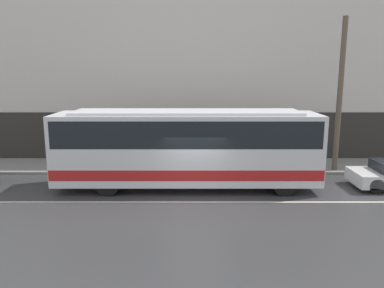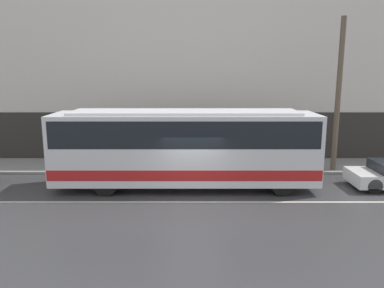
{
  "view_description": "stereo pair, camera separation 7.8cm",
  "coord_description": "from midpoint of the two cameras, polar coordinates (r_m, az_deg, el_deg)",
  "views": [
    {
      "loc": [
        -0.11,
        -14.14,
        5.15
      ],
      "look_at": [
        -0.06,
        1.88,
        1.99
      ],
      "focal_mm": 35.0,
      "sensor_mm": 36.0,
      "label": 1
    },
    {
      "loc": [
        -0.03,
        -14.14,
        5.15
      ],
      "look_at": [
        -0.06,
        1.88,
        1.99
      ],
      "focal_mm": 35.0,
      "sensor_mm": 36.0,
      "label": 2
    }
  ],
  "objects": [
    {
      "name": "sidewalk",
      "position": [
        20.33,
        0.02,
        -3.32
      ],
      "size": [
        60.0,
        3.08,
        0.13
      ],
      "color": "gray",
      "rests_on": "ground_plane"
    },
    {
      "name": "utility_pole_near",
      "position": [
        20.01,
        21.3,
        6.86
      ],
      "size": [
        0.26,
        0.26,
        7.57
      ],
      "color": "brown",
      "rests_on": "sidewalk"
    },
    {
      "name": "building_facade",
      "position": [
        21.37,
        0.0,
        13.26
      ],
      "size": [
        60.0,
        0.35,
        12.27
      ],
      "color": "silver",
      "rests_on": "ground_plane"
    },
    {
      "name": "ground_plane",
      "position": [
        15.05,
        0.09,
        -8.84
      ],
      "size": [
        60.0,
        60.0,
        0.0
      ],
      "primitive_type": "plane",
      "color": "#38383A"
    },
    {
      "name": "lane_stripe",
      "position": [
        15.05,
        0.09,
        -8.83
      ],
      "size": [
        54.0,
        0.14,
        0.01
      ],
      "color": "beige",
      "rests_on": "ground_plane"
    },
    {
      "name": "transit_bus",
      "position": [
        16.34,
        -1.11,
        -0.16
      ],
      "size": [
        11.4,
        2.5,
        3.45
      ],
      "color": "silver",
      "rests_on": "ground_plane"
    }
  ]
}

